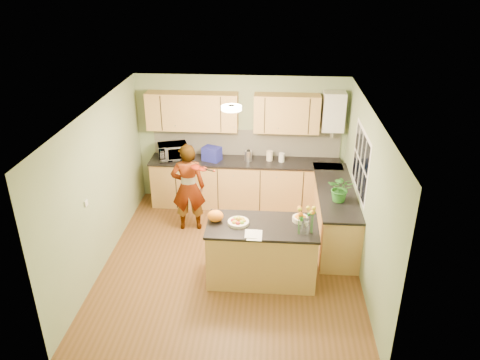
{
  "coord_description": "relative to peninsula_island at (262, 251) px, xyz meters",
  "views": [
    {
      "loc": [
        0.61,
        -6.23,
        4.41
      ],
      "look_at": [
        0.11,
        0.5,
        1.21
      ],
      "focal_mm": 35.0,
      "sensor_mm": 36.0,
      "label": 1
    }
  ],
  "objects": [
    {
      "name": "fruit_dish",
      "position": [
        -0.35,
        -0.0,
        0.51
      ],
      "size": [
        0.31,
        0.31,
        0.11
      ],
      "color": "#F2E0C2",
      "rests_on": "peninsula_island"
    },
    {
      "name": "light_switch",
      "position": [
        -2.49,
        -0.22,
        0.83
      ],
      "size": [
        0.02,
        0.09,
        0.09
      ],
      "primitive_type": "cube",
      "color": "white",
      "rests_on": "wall_left"
    },
    {
      "name": "wall_front",
      "position": [
        -0.5,
        -1.87,
        0.78
      ],
      "size": [
        4.0,
        0.02,
        2.5
      ],
      "primitive_type": "cube",
      "color": "gray",
      "rests_on": "floor"
    },
    {
      "name": "violin",
      "position": [
        -1.13,
        1.16,
        0.83
      ],
      "size": [
        0.58,
        0.5,
        0.14
      ],
      "primitive_type": null,
      "rotation": [
        0.17,
        0.0,
        -0.61
      ],
      "color": "#4B1004",
      "rests_on": "violinist"
    },
    {
      "name": "orange_bag",
      "position": [
        -0.69,
        0.05,
        0.55
      ],
      "size": [
        0.28,
        0.25,
        0.18
      ],
      "primitive_type": "ellipsoid",
      "rotation": [
        0.0,
        0.0,
        -0.28
      ],
      "color": "orange",
      "rests_on": "peninsula_island"
    },
    {
      "name": "jar_white",
      "position": [
        0.29,
        2.34,
        0.56
      ],
      "size": [
        0.14,
        0.14,
        0.17
      ],
      "primitive_type": "cylinder",
      "rotation": [
        0.0,
        0.0,
        -0.3
      ],
      "color": "white",
      "rests_on": "back_counter"
    },
    {
      "name": "wall_right",
      "position": [
        1.5,
        0.38,
        0.78
      ],
      "size": [
        0.02,
        4.5,
        2.5
      ],
      "primitive_type": "cube",
      "color": "gray",
      "rests_on": "floor"
    },
    {
      "name": "wall_left",
      "position": [
        -2.5,
        0.38,
        0.78
      ],
      "size": [
        0.02,
        4.5,
        2.5
      ],
      "primitive_type": "cube",
      "color": "gray",
      "rests_on": "floor"
    },
    {
      "name": "flower_vase",
      "position": [
        0.6,
        -0.18,
        0.77
      ],
      "size": [
        0.25,
        0.25,
        0.47
      ],
      "rotation": [
        0.0,
        0.0,
        0.4
      ],
      "color": "silver",
      "rests_on": "peninsula_island"
    },
    {
      "name": "microwave",
      "position": [
        -1.79,
        2.33,
        0.62
      ],
      "size": [
        0.63,
        0.52,
        0.3
      ],
      "primitive_type": "imported",
      "rotation": [
        0.0,
        0.0,
        0.31
      ],
      "color": "white",
      "rests_on": "back_counter"
    },
    {
      "name": "peninsula_island",
      "position": [
        0.0,
        0.0,
        0.0
      ],
      "size": [
        1.62,
        0.83,
        0.93
      ],
      "color": "#AC7D45",
      "rests_on": "floor"
    },
    {
      "name": "violinist",
      "position": [
        -1.33,
        1.38,
        0.34
      ],
      "size": [
        0.63,
        0.46,
        1.61
      ],
      "primitive_type": "imported",
      "rotation": [
        0.0,
        0.0,
        3.27
      ],
      "color": "#E4A18B",
      "rests_on": "floor"
    },
    {
      "name": "back_counter",
      "position": [
        -0.4,
        2.33,
        0.01
      ],
      "size": [
        3.64,
        0.62,
        0.94
      ],
      "color": "#AC7D45",
      "rests_on": "floor"
    },
    {
      "name": "boiler",
      "position": [
        1.2,
        2.47,
        1.43
      ],
      "size": [
        0.4,
        0.3,
        0.86
      ],
      "color": "white",
      "rests_on": "wall_back"
    },
    {
      "name": "jar_cream",
      "position": [
        0.06,
        2.38,
        0.57
      ],
      "size": [
        0.14,
        0.14,
        0.19
      ],
      "primitive_type": "cylinder",
      "rotation": [
        0.0,
        0.0,
        -0.15
      ],
      "color": "#F2E0C2",
      "rests_on": "back_counter"
    },
    {
      "name": "right_counter",
      "position": [
        1.2,
        1.23,
        0.01
      ],
      "size": [
        0.62,
        2.24,
        0.94
      ],
      "color": "#AC7D45",
      "rests_on": "floor"
    },
    {
      "name": "potted_plant",
      "position": [
        1.2,
        0.81,
        0.7
      ],
      "size": [
        0.47,
        0.43,
        0.44
      ],
      "primitive_type": "imported",
      "rotation": [
        0.0,
        0.0,
        -0.23
      ],
      "color": "#297025",
      "rests_on": "right_counter"
    },
    {
      "name": "splashback",
      "position": [
        -0.4,
        2.62,
        0.73
      ],
      "size": [
        3.6,
        0.02,
        0.52
      ],
      "primitive_type": "cube",
      "color": "beige",
      "rests_on": "back_counter"
    },
    {
      "name": "floor",
      "position": [
        -0.5,
        0.38,
        -0.47
      ],
      "size": [
        4.5,
        4.5,
        0.0
      ],
      "primitive_type": "plane",
      "color": "brown",
      "rests_on": "ground"
    },
    {
      "name": "blue_box",
      "position": [
        -1.03,
        2.31,
        0.61
      ],
      "size": [
        0.39,
        0.35,
        0.26
      ],
      "primitive_type": "cube",
      "rotation": [
        0.0,
        0.0,
        -0.4
      ],
      "color": "navy",
      "rests_on": "back_counter"
    },
    {
      "name": "window_right",
      "position": [
        1.49,
        0.98,
        1.08
      ],
      "size": [
        0.01,
        1.3,
        1.05
      ],
      "color": "white",
      "rests_on": "wall_right"
    },
    {
      "name": "ceiling_lamp",
      "position": [
        -0.5,
        0.68,
        2.0
      ],
      "size": [
        0.3,
        0.3,
        0.07
      ],
      "color": "#FFEABF",
      "rests_on": "ceiling"
    },
    {
      "name": "ceiling",
      "position": [
        -0.5,
        0.38,
        2.03
      ],
      "size": [
        4.0,
        4.5,
        0.02
      ],
      "primitive_type": "cube",
      "color": "white",
      "rests_on": "wall_back"
    },
    {
      "name": "papers",
      "position": [
        -0.1,
        -0.3,
        0.47
      ],
      "size": [
        0.21,
        0.28,
        0.01
      ],
      "primitive_type": "cube",
      "color": "white",
      "rests_on": "peninsula_island"
    },
    {
      "name": "upper_cabinets",
      "position": [
        -0.68,
        2.46,
        1.38
      ],
      "size": [
        3.2,
        0.34,
        0.7
      ],
      "color": "#AC7D45",
      "rests_on": "wall_back"
    },
    {
      "name": "kettle",
      "position": [
        -0.34,
        2.33,
        0.58
      ],
      "size": [
        0.14,
        0.14,
        0.27
      ],
      "rotation": [
        0.0,
        0.0,
        0.28
      ],
      "color": "silver",
      "rests_on": "back_counter"
    },
    {
      "name": "wall_back",
      "position": [
        -0.5,
        2.63,
        0.78
      ],
      "size": [
        4.0,
        0.02,
        2.5
      ],
      "primitive_type": "cube",
      "color": "gray",
      "rests_on": "floor"
    },
    {
      "name": "orange_bowl",
      "position": [
        0.55,
        0.15,
        0.52
      ],
      "size": [
        0.23,
        0.23,
        0.13
      ],
      "color": "#F2E0C2",
      "rests_on": "peninsula_island"
    }
  ]
}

